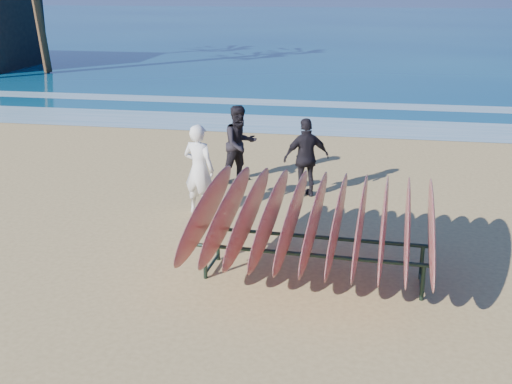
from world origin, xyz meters
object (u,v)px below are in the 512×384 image
person_white (199,169)px  person_dark_a (240,144)px  surfboard_rack (315,220)px  person_dark_b (306,158)px

person_white → person_dark_a: 2.03m
surfboard_rack → person_dark_a: size_ratio=2.05×
surfboard_rack → person_dark_a: (-1.95, 4.36, -0.08)m
person_white → surfboard_rack: bearing=151.0°
surfboard_rack → person_dark_a: bearing=116.5°
surfboard_rack → person_white: (-2.27, 2.35, -0.07)m
person_dark_a → person_white: bearing=-143.1°
surfboard_rack → person_dark_b: person_dark_b is taller
person_dark_a → person_dark_b: size_ratio=1.04×
person_dark_a → person_dark_b: person_dark_a is taller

